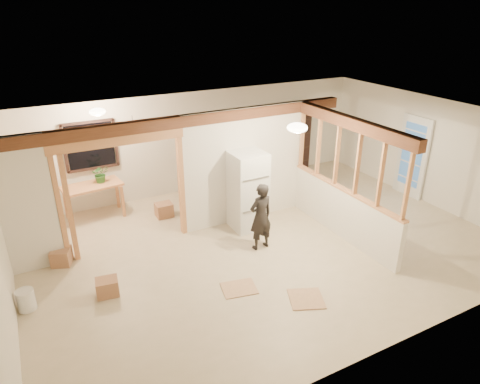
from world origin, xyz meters
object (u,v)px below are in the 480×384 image
work_table (94,201)px  refrigerator (248,191)px  shop_vac (28,223)px  woman (261,217)px  bookshelf (294,142)px

work_table → refrigerator: bearing=-42.1°
work_table → shop_vac: bearing=-173.5°
woman → shop_vac: woman is taller
refrigerator → bookshelf: size_ratio=0.95×
work_table → shop_vac: size_ratio=1.84×
refrigerator → bookshelf: 3.50m
woman → shop_vac: size_ratio=2.01×
work_table → bookshelf: bearing=-4.5°
woman → bookshelf: size_ratio=0.77×
refrigerator → shop_vac: bearing=158.6°
refrigerator → woman: refrigerator is taller
woman → work_table: (-2.62, 2.86, -0.29)m
refrigerator → work_table: 3.47m
woman → shop_vac: (-3.99, 2.53, -0.34)m
woman → bookshelf: bearing=-138.4°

